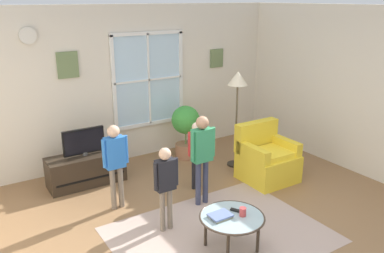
{
  "coord_description": "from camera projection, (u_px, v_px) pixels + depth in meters",
  "views": [
    {
      "loc": [
        -2.59,
        -3.21,
        2.72
      ],
      "look_at": [
        -0.01,
        0.84,
        1.16
      ],
      "focal_mm": 37.51,
      "sensor_mm": 36.0,
      "label": 1
    }
  ],
  "objects": [
    {
      "name": "ground_plane",
      "position": [
        231.0,
        239.0,
        4.74
      ],
      "size": [
        6.32,
        6.47,
        0.02
      ],
      "primitive_type": "cube",
      "color": "olive"
    },
    {
      "name": "back_wall",
      "position": [
        125.0,
        84.0,
        6.74
      ],
      "size": [
        5.72,
        0.17,
        2.61
      ],
      "color": "beige",
      "rests_on": "ground_plane"
    },
    {
      "name": "area_rug",
      "position": [
        220.0,
        235.0,
        4.8
      ],
      "size": [
        2.44,
        1.89,
        0.01
      ],
      "primitive_type": "cube",
      "color": "tan",
      "rests_on": "ground_plane"
    },
    {
      "name": "tv_stand",
      "position": [
        86.0,
        169.0,
        6.05
      ],
      "size": [
        1.13,
        0.45,
        0.47
      ],
      "color": "#2D2319",
      "rests_on": "ground_plane"
    },
    {
      "name": "television",
      "position": [
        84.0,
        141.0,
        5.91
      ],
      "size": [
        0.62,
        0.08,
        0.41
      ],
      "color": "#4C4C4C",
      "rests_on": "tv_stand"
    },
    {
      "name": "armchair",
      "position": [
        266.0,
        159.0,
        6.18
      ],
      "size": [
        0.76,
        0.74,
        0.87
      ],
      "color": "yellow",
      "rests_on": "ground_plane"
    },
    {
      "name": "coffee_table",
      "position": [
        232.0,
        218.0,
        4.41
      ],
      "size": [
        0.73,
        0.73,
        0.42
      ],
      "color": "#99B2B7",
      "rests_on": "ground_plane"
    },
    {
      "name": "book_stack",
      "position": [
        220.0,
        216.0,
        4.38
      ],
      "size": [
        0.24,
        0.19,
        0.04
      ],
      "color": "gray",
      "rests_on": "coffee_table"
    },
    {
      "name": "cup",
      "position": [
        243.0,
        212.0,
        4.4
      ],
      "size": [
        0.08,
        0.08,
        0.1
      ],
      "primitive_type": "cylinder",
      "color": "#BF3F3F",
      "rests_on": "coffee_table"
    },
    {
      "name": "remote_near_books",
      "position": [
        236.0,
        210.0,
        4.5
      ],
      "size": [
        0.1,
        0.14,
        0.02
      ],
      "primitive_type": "cube",
      "rotation": [
        0.0,
        0.0,
        0.51
      ],
      "color": "black",
      "rests_on": "coffee_table"
    },
    {
      "name": "person_green_shirt",
      "position": [
        202.0,
        150.0,
        5.29
      ],
      "size": [
        0.38,
        0.17,
        1.25
      ],
      "color": "#333851",
      "rests_on": "ground_plane"
    },
    {
      "name": "person_blue_shirt",
      "position": [
        115.0,
        157.0,
        5.2
      ],
      "size": [
        0.35,
        0.16,
        1.17
      ],
      "color": "#726656",
      "rests_on": "ground_plane"
    },
    {
      "name": "person_black_shirt",
      "position": [
        166.0,
        180.0,
        4.71
      ],
      "size": [
        0.32,
        0.15,
        1.07
      ],
      "color": "#726656",
      "rests_on": "ground_plane"
    },
    {
      "name": "person_red_shirt",
      "position": [
        197.0,
        148.0,
        5.78
      ],
      "size": [
        0.31,
        0.14,
        1.02
      ],
      "color": "black",
      "rests_on": "ground_plane"
    },
    {
      "name": "potted_plant_by_window",
      "position": [
        186.0,
        127.0,
        6.95
      ],
      "size": [
        0.49,
        0.49,
        0.94
      ],
      "color": "#9E6B4C",
      "rests_on": "ground_plane"
    },
    {
      "name": "floor_lamp",
      "position": [
        237.0,
        88.0,
        6.38
      ],
      "size": [
        0.32,
        0.32,
        1.6
      ],
      "color": "black",
      "rests_on": "ground_plane"
    }
  ]
}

